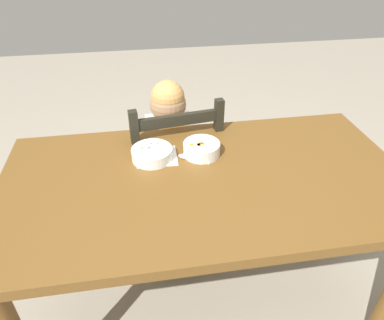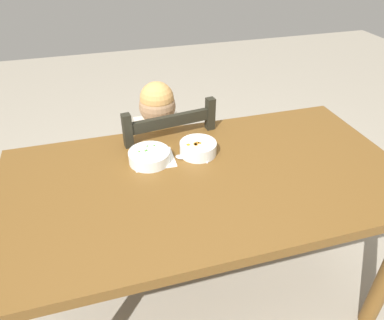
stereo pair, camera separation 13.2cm
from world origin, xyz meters
name	(u,v)px [view 1 (the left image)]	position (x,y,z in m)	size (l,w,h in m)	color
ground_plane	(202,298)	(0.00, 0.00, 0.00)	(8.00, 8.00, 0.00)	gray
dining_table	(205,198)	(0.00, 0.00, 0.64)	(1.53, 0.81, 0.75)	brown
dining_chair	(173,174)	(-0.08, 0.45, 0.44)	(0.47, 0.47, 0.90)	black
child_figure	(170,145)	(-0.09, 0.45, 0.62)	(0.32, 0.31, 0.94)	beige
bowl_of_peas	(152,153)	(-0.19, 0.15, 0.77)	(0.16, 0.16, 0.05)	white
bowl_of_carrots	(202,148)	(0.01, 0.15, 0.77)	(0.15, 0.15, 0.05)	white
spoon	(188,158)	(-0.05, 0.13, 0.75)	(0.13, 0.09, 0.01)	silver
paper_napkin	(157,157)	(-0.17, 0.16, 0.75)	(0.16, 0.15, 0.00)	white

